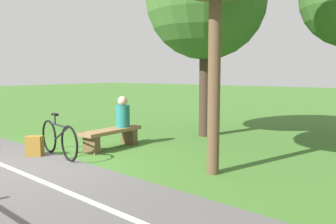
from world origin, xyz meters
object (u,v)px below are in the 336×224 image
bicycle (59,139)px  backpack (35,146)px  bench (112,135)px  person_seated (123,113)px

bicycle → backpack: 0.55m
bench → backpack: bearing=-25.2°
backpack → bicycle: bearing=122.9°
bench → person_seated: bearing=180.0°
bicycle → bench: bearing=90.2°
person_seated → bicycle: size_ratio=0.43×
bench → backpack: size_ratio=3.72×
backpack → bench: bearing=155.7°
person_seated → bicycle: bearing=-9.4°
person_seated → backpack: (1.91, -0.69, -0.57)m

